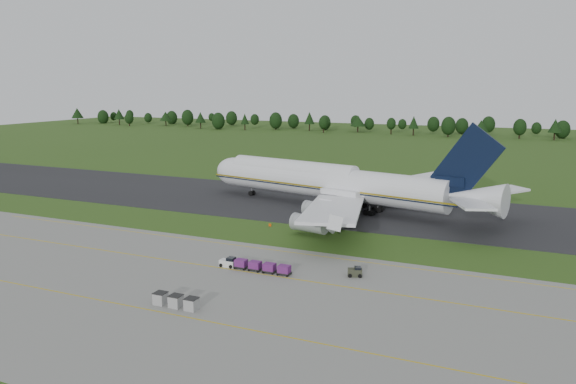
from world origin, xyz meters
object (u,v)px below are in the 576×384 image
at_px(utility_cart, 355,273).
at_px(uld_row, 176,301).
at_px(baggage_train, 253,265).
at_px(edge_markers, 295,228).
at_px(aircraft, 333,182).

distance_m(utility_cart, uld_row, 27.06).
height_order(baggage_train, edge_markers, baggage_train).
height_order(aircraft, uld_row, aircraft).
relative_size(uld_row, edge_markers, 0.56).
bearing_deg(baggage_train, edge_markers, 98.84).
xyz_separation_m(utility_cart, uld_row, (-17.60, -20.55, 0.23)).
xyz_separation_m(aircraft, baggage_train, (3.71, -47.13, -5.16)).
bearing_deg(utility_cart, aircraft, 113.39).
bearing_deg(uld_row, baggage_train, 81.49).
bearing_deg(utility_cart, baggage_train, -166.23).
relative_size(utility_cart, uld_row, 0.38).
height_order(aircraft, edge_markers, aircraft).
distance_m(utility_cart, edge_markers, 29.03).
bearing_deg(aircraft, baggage_train, -85.50).
distance_m(uld_row, edge_markers, 42.47).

